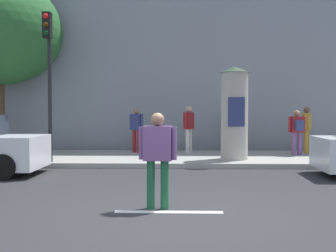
{
  "coord_description": "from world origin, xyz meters",
  "views": [
    {
      "loc": [
        0.16,
        -6.57,
        1.67
      ],
      "look_at": [
        -0.06,
        2.0,
        1.36
      ],
      "focal_mm": 42.8,
      "sensor_mm": 36.0,
      "label": 1
    }
  ],
  "objects_px": {
    "traffic_light": "(48,62)",
    "pedestrian_in_red_top": "(307,126)",
    "poster_column": "(234,112)",
    "pedestrian_in_light_jacket": "(297,129)",
    "pedestrian_with_backpack": "(136,126)",
    "pedestrian_in_dark_shirt": "(158,152)",
    "pedestrian_tallest": "(228,126)",
    "pedestrian_near_pole": "(189,125)"
  },
  "relations": [
    {
      "from": "poster_column",
      "to": "pedestrian_tallest",
      "type": "xyz_separation_m",
      "value": [
        0.11,
        2.4,
        -0.51
      ]
    },
    {
      "from": "poster_column",
      "to": "pedestrian_in_red_top",
      "type": "xyz_separation_m",
      "value": [
        2.88,
        1.91,
        -0.49
      ]
    },
    {
      "from": "pedestrian_in_dark_shirt",
      "to": "pedestrian_tallest",
      "type": "xyz_separation_m",
      "value": [
        2.23,
        8.3,
        0.16
      ]
    },
    {
      "from": "pedestrian_in_light_jacket",
      "to": "pedestrian_with_backpack",
      "type": "relative_size",
      "value": 0.95
    },
    {
      "from": "poster_column",
      "to": "pedestrian_in_light_jacket",
      "type": "bearing_deg",
      "value": 27.64
    },
    {
      "from": "traffic_light",
      "to": "pedestrian_in_red_top",
      "type": "height_order",
      "value": "traffic_light"
    },
    {
      "from": "poster_column",
      "to": "pedestrian_in_dark_shirt",
      "type": "distance_m",
      "value": 6.31
    },
    {
      "from": "pedestrian_tallest",
      "to": "pedestrian_near_pole",
      "type": "height_order",
      "value": "pedestrian_near_pole"
    },
    {
      "from": "traffic_light",
      "to": "pedestrian_in_dark_shirt",
      "type": "xyz_separation_m",
      "value": [
        3.51,
        -5.02,
        -2.14
      ]
    },
    {
      "from": "pedestrian_tallest",
      "to": "pedestrian_near_pole",
      "type": "relative_size",
      "value": 0.98
    },
    {
      "from": "pedestrian_with_backpack",
      "to": "pedestrian_near_pole",
      "type": "bearing_deg",
      "value": 1.38
    },
    {
      "from": "pedestrian_in_red_top",
      "to": "pedestrian_near_pole",
      "type": "height_order",
      "value": "pedestrian_near_pole"
    },
    {
      "from": "poster_column",
      "to": "pedestrian_in_red_top",
      "type": "height_order",
      "value": "poster_column"
    },
    {
      "from": "poster_column",
      "to": "traffic_light",
      "type": "bearing_deg",
      "value": -171.05
    },
    {
      "from": "pedestrian_in_red_top",
      "to": "pedestrian_near_pole",
      "type": "bearing_deg",
      "value": 177.68
    },
    {
      "from": "traffic_light",
      "to": "poster_column",
      "type": "relative_size",
      "value": 1.51
    },
    {
      "from": "pedestrian_in_dark_shirt",
      "to": "pedestrian_near_pole",
      "type": "bearing_deg",
      "value": 84.74
    },
    {
      "from": "poster_column",
      "to": "pedestrian_in_light_jacket",
      "type": "height_order",
      "value": "poster_column"
    },
    {
      "from": "pedestrian_in_red_top",
      "to": "pedestrian_near_pole",
      "type": "relative_size",
      "value": 0.98
    },
    {
      "from": "traffic_light",
      "to": "pedestrian_in_light_jacket",
      "type": "relative_size",
      "value": 2.84
    },
    {
      "from": "pedestrian_near_pole",
      "to": "pedestrian_in_dark_shirt",
      "type": "bearing_deg",
      "value": -95.26
    },
    {
      "from": "pedestrian_with_backpack",
      "to": "pedestrian_tallest",
      "type": "bearing_deg",
      "value": 6.15
    },
    {
      "from": "pedestrian_tallest",
      "to": "pedestrian_near_pole",
      "type": "distance_m",
      "value": 1.53
    },
    {
      "from": "pedestrian_tallest",
      "to": "pedestrian_near_pole",
      "type": "xyz_separation_m",
      "value": [
        -1.5,
        -0.32,
        0.03
      ]
    },
    {
      "from": "pedestrian_in_red_top",
      "to": "pedestrian_in_light_jacket",
      "type": "distance_m",
      "value": 0.87
    },
    {
      "from": "pedestrian_in_dark_shirt",
      "to": "traffic_light",
      "type": "bearing_deg",
      "value": 124.96
    },
    {
      "from": "traffic_light",
      "to": "poster_column",
      "type": "distance_m",
      "value": 5.89
    },
    {
      "from": "pedestrian_in_dark_shirt",
      "to": "pedestrian_tallest",
      "type": "relative_size",
      "value": 0.98
    },
    {
      "from": "pedestrian_tallest",
      "to": "pedestrian_with_backpack",
      "type": "xyz_separation_m",
      "value": [
        -3.44,
        -0.37,
        -0.01
      ]
    },
    {
      "from": "pedestrian_in_dark_shirt",
      "to": "pedestrian_tallest",
      "type": "distance_m",
      "value": 8.6
    },
    {
      "from": "traffic_light",
      "to": "pedestrian_tallest",
      "type": "distance_m",
      "value": 6.9
    },
    {
      "from": "pedestrian_with_backpack",
      "to": "pedestrian_near_pole",
      "type": "height_order",
      "value": "pedestrian_near_pole"
    },
    {
      "from": "traffic_light",
      "to": "pedestrian_in_light_jacket",
      "type": "distance_m",
      "value": 8.49
    },
    {
      "from": "pedestrian_tallest",
      "to": "pedestrian_in_light_jacket",
      "type": "height_order",
      "value": "pedestrian_tallest"
    },
    {
      "from": "pedestrian_in_red_top",
      "to": "pedestrian_in_light_jacket",
      "type": "relative_size",
      "value": 1.08
    },
    {
      "from": "pedestrian_in_dark_shirt",
      "to": "pedestrian_tallest",
      "type": "bearing_deg",
      "value": 74.96
    },
    {
      "from": "pedestrian_in_red_top",
      "to": "pedestrian_with_backpack",
      "type": "distance_m",
      "value": 6.2
    },
    {
      "from": "pedestrian_in_light_jacket",
      "to": "pedestrian_with_backpack",
      "type": "distance_m",
      "value": 5.72
    },
    {
      "from": "traffic_light",
      "to": "pedestrian_tallest",
      "type": "bearing_deg",
      "value": 29.82
    },
    {
      "from": "pedestrian_tallest",
      "to": "pedestrian_in_red_top",
      "type": "bearing_deg",
      "value": -10.18
    },
    {
      "from": "pedestrian_in_light_jacket",
      "to": "pedestrian_with_backpack",
      "type": "height_order",
      "value": "pedestrian_with_backpack"
    },
    {
      "from": "traffic_light",
      "to": "pedestrian_in_dark_shirt",
      "type": "relative_size",
      "value": 2.68
    }
  ]
}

